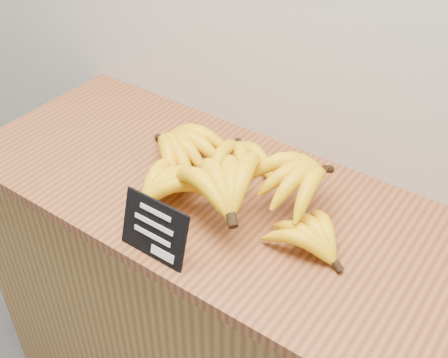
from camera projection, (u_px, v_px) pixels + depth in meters
counter at (235, 332)px, 1.54m from camera, size 1.43×0.50×0.90m
counter_top at (237, 205)px, 1.25m from camera, size 1.34×0.54×0.03m
chalkboard_sign at (154, 229)px, 1.08m from camera, size 0.15×0.04×0.12m
banana_pile at (228, 176)px, 1.22m from camera, size 0.57×0.39×0.13m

